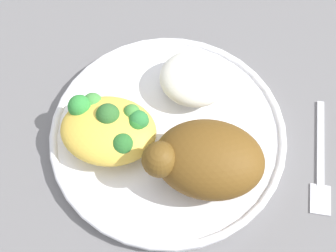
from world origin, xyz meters
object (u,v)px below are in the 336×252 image
object	(u,v)px
rice_pile	(194,78)
fork	(321,162)
roasted_chicken	(206,159)
plate	(168,134)
mac_cheese_with_broccoli	(109,128)

from	to	relation	value
rice_pile	fork	bearing A→B (deg)	155.61
roasted_chicken	fork	xyz separation A→B (m)	(-0.13, -0.04, -0.05)
plate	rice_pile	size ratio (longest dim) A/B	3.34
fork	mac_cheese_with_broccoli	bearing A→B (deg)	2.19
rice_pile	mac_cheese_with_broccoli	size ratio (longest dim) A/B	0.77
roasted_chicken	rice_pile	xyz separation A→B (m)	(0.02, -0.11, -0.01)
plate	mac_cheese_with_broccoli	distance (m)	0.07
mac_cheese_with_broccoli	rice_pile	bearing A→B (deg)	-137.02
plate	fork	size ratio (longest dim) A/B	1.90
plate	roasted_chicken	xyz separation A→B (m)	(-0.05, 0.04, 0.04)
plate	rice_pile	bearing A→B (deg)	-109.60
plate	mac_cheese_with_broccoli	bearing A→B (deg)	15.03
rice_pile	mac_cheese_with_broccoli	distance (m)	0.12
plate	rice_pile	world-z (taller)	rice_pile
plate	fork	bearing A→B (deg)	177.50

